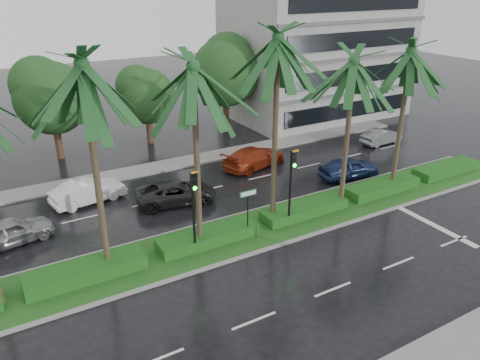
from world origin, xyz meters
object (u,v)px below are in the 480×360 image
car_silver (11,231)px  car_darkgrey (176,193)px  street_sign (248,202)px  car_blue (349,167)px  car_grey (381,136)px  car_red (254,157)px  car_white (88,191)px  signal_median_left (194,201)px

car_silver → car_darkgrey: 9.00m
street_sign → car_blue: bearing=19.4°
car_silver → car_grey: (27.50, 1.87, -0.07)m
car_red → car_blue: 6.55m
car_blue → car_white: bearing=78.8°
car_silver → car_red: car_red is taller
signal_median_left → car_white: bearing=109.2°
car_grey → car_red: bearing=81.7°
car_darkgrey → car_red: bearing=-58.8°
car_blue → car_red: bearing=49.2°
car_blue → car_grey: car_blue is taller
car_silver → car_white: bearing=-68.4°
signal_median_left → car_darkgrey: size_ratio=0.92×
car_silver → car_white: 5.32m
car_blue → car_grey: (7.00, 3.94, -0.10)m
car_red → car_blue: (4.50, -4.76, -0.01)m
car_darkgrey → car_blue: 11.71m
street_sign → car_red: (5.50, 8.28, -1.40)m
car_grey → car_silver: bearing=89.7°
car_red → car_darkgrey: bearing=95.1°
car_darkgrey → car_grey: size_ratio=1.27×
car_darkgrey → street_sign: bearing=-154.0°
car_red → car_white: bearing=74.6°
street_sign → car_grey: street_sign is taller
signal_median_left → car_silver: (-7.50, 5.77, -2.31)m
signal_median_left → street_sign: bearing=3.5°
street_sign → car_silver: bearing=152.0°
street_sign → car_darkgrey: street_sign is taller
car_white → car_darkgrey: (4.50, -2.67, -0.06)m
car_white → car_grey: car_white is taller
street_sign → car_silver: size_ratio=0.64×
signal_median_left → car_blue: size_ratio=1.04×
car_silver → car_white: size_ratio=0.94×
street_sign → car_darkgrey: (-1.50, 5.75, -1.46)m
signal_median_left → car_red: size_ratio=0.87×
street_sign → car_white: bearing=125.5°
car_white → car_darkgrey: size_ratio=0.91×
signal_median_left → car_silver: 9.74m
car_silver → car_blue: 20.60m
car_silver → car_red: bearing=-91.1°
car_white → street_sign: bearing=-154.1°
street_sign → car_grey: (17.00, 7.46, -1.51)m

